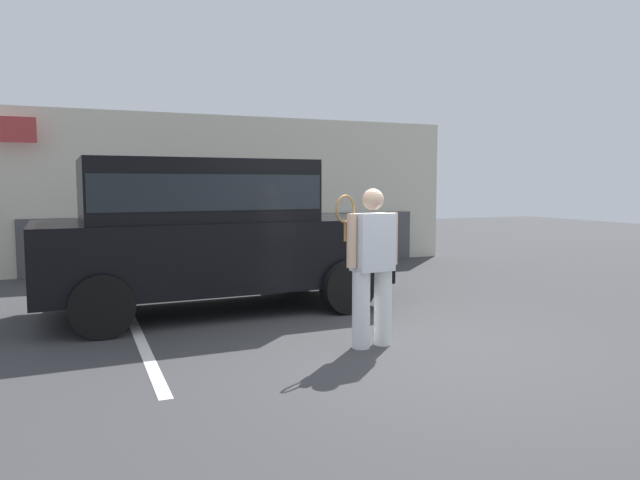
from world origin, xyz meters
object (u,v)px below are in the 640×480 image
(parked_suv, at_px, (207,227))
(flag_pole, at_px, (1,166))
(tennis_player_man, at_px, (372,265))
(potted_plant_by_porch, at_px, (363,250))

(parked_suv, height_order, flag_pole, flag_pole)
(tennis_player_man, bearing_deg, potted_plant_by_porch, -122.29)
(parked_suv, xyz_separation_m, flag_pole, (-2.81, 3.75, 0.91))
(flag_pole, bearing_deg, tennis_player_man, -57.01)
(parked_suv, height_order, tennis_player_man, parked_suv)
(tennis_player_man, distance_m, flag_pole, 7.51)
(flag_pole, bearing_deg, parked_suv, -53.19)
(tennis_player_man, relative_size, flag_pole, 0.57)
(flag_pole, bearing_deg, potted_plant_by_porch, -7.63)
(parked_suv, bearing_deg, potted_plant_by_porch, 35.10)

